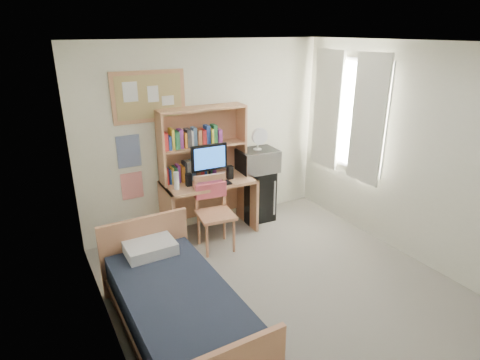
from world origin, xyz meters
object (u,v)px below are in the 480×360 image
bulletin_board (149,97)px  speaker_left (189,180)px  desk (209,207)px  speaker_right (230,172)px  bed (179,315)px  mini_fridge (256,194)px  microwave (257,160)px  desk_fan (258,140)px  desk_chair (216,214)px  monitor (209,163)px

bulletin_board → speaker_left: bulletin_board is taller
desk → speaker_right: bearing=-11.3°
speaker_right → desk: bearing=168.7°
bed → desk: bearing=56.6°
mini_fridge → microwave: size_ratio=1.40×
desk_fan → bed: bearing=-133.2°
desk_chair → speaker_right: desk_chair is taller
bulletin_board → mini_fridge: bulletin_board is taller
desk_chair → bulletin_board: bearing=131.3°
mini_fridge → speaker_left: bearing=-169.9°
desk_chair → speaker_left: desk_chair is taller
bulletin_board → speaker_right: bulletin_board is taller
desk → mini_fridge: 0.82m
speaker_left → speaker_right: size_ratio=0.93×
bed → monitor: monitor is taller
monitor → speaker_right: (0.30, -0.01, -0.17)m
desk → speaker_left: 0.57m
bulletin_board → bed: 2.70m
bulletin_board → desk: (0.63, -0.32, -1.53)m
desk_chair → mini_fridge: bearing=36.2°
bulletin_board → desk_chair: bulletin_board is taller
bulletin_board → desk_chair: (0.52, -0.76, -1.43)m
mini_fridge → desk_fan: bearing=-90.0°
desk → desk_chair: desk_chair is taller
desk → monitor: 0.66m
desk → desk_fan: desk_fan is taller
bulletin_board → bed: size_ratio=0.50×
speaker_right → mini_fridge: bearing=17.5°
desk → microwave: size_ratio=2.27×
bed → speaker_left: speaker_left is taller
bulletin_board → desk: 1.69m
bulletin_board → desk: bearing=-26.5°
monitor → speaker_left: size_ratio=3.08×
desk → bed: size_ratio=0.67×
desk → speaker_right: (0.30, -0.07, 0.48)m
bed → desk_fan: desk_fan is taller
bed → speaker_right: 2.29m
speaker_right → desk_chair: bearing=-135.6°
monitor → speaker_right: bearing=-0.0°
monitor → desk_fan: size_ratio=1.81×
desk_chair → bed: 1.68m
speaker_right → desk_fan: 0.64m
bed → speaker_right: speaker_right is taller
speaker_right → microwave: 0.53m
bed → bulletin_board: bearing=75.9°
desk → microwave: 0.98m
desk_fan → speaker_right: bearing=-162.7°
bulletin_board → speaker_right: bearing=-22.6°
monitor → microwave: 0.83m
mini_fridge → monitor: (-0.82, -0.13, 0.66)m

